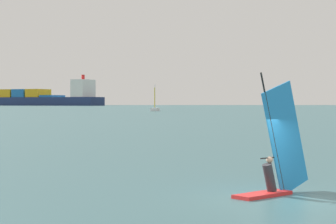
# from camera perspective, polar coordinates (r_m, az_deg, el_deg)

# --- Properties ---
(ground_plane) EXTENTS (4000.00, 4000.00, 0.00)m
(ground_plane) POSITION_cam_1_polar(r_m,az_deg,el_deg) (19.83, 10.92, -7.98)
(ground_plane) COLOR #386066
(windsurfer) EXTENTS (2.66, 2.93, 4.13)m
(windsurfer) POSITION_cam_1_polar(r_m,az_deg,el_deg) (20.85, 9.82, -4.64)
(windsurfer) COLOR red
(windsurfer) RESTS_ON ground_plane
(cargo_ship) EXTENTS (177.94, 89.15, 37.98)m
(cargo_ship) POSITION_cam_1_polar(r_m,az_deg,el_deg) (804.46, -11.63, 1.26)
(cargo_ship) COLOR navy
(cargo_ship) RESTS_ON ground_plane
(distant_headland) EXTENTS (834.89, 386.82, 51.61)m
(distant_headland) POSITION_cam_1_polar(r_m,az_deg,el_deg) (1638.64, 14.25, 1.59)
(distant_headland) COLOR #756B56
(distant_headland) RESTS_ON ground_plane
(small_sailboat) EXTENTS (2.85, 9.82, 10.28)m
(small_sailboat) POSITION_cam_1_polar(r_m,az_deg,el_deg) (239.72, -1.21, 0.29)
(small_sailboat) COLOR white
(small_sailboat) RESTS_ON ground_plane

